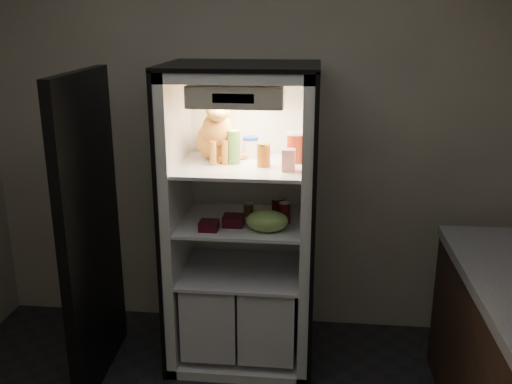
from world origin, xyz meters
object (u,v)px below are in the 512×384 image
parmesan_shaker (234,147)px  condiment_jar (248,209)px  tabby_cat (216,133)px  soda_can_a (280,206)px  pepper_jar (296,147)px  soda_can_c (284,213)px  soda_can_b (277,208)px  refrigerator (243,239)px  cream_carton (289,160)px  berry_box_right (233,221)px  berry_box_left (209,226)px  salsa_jar (264,155)px  grape_bag (267,221)px  mayo_tub (251,147)px

parmesan_shaker → condiment_jar: (0.08, 0.07, -0.41)m
tabby_cat → soda_can_a: size_ratio=4.04×
pepper_jar → soda_can_c: pepper_jar is taller
soda_can_c → soda_can_b: bearing=123.6°
refrigerator → cream_carton: size_ratio=14.95×
berry_box_right → soda_can_b: bearing=31.1°
berry_box_left → salsa_jar: bearing=26.8°
parmesan_shaker → soda_can_a: 0.49m
tabby_cat → pepper_jar: bearing=-19.3°
refrigerator → salsa_jar: refrigerator is taller
soda_can_c → tabby_cat: bearing=164.9°
salsa_jar → berry_box_left: 0.52m
soda_can_b → berry_box_right: soda_can_b is taller
tabby_cat → berry_box_right: size_ratio=3.66×
cream_carton → soda_can_b: cream_carton is taller
salsa_jar → berry_box_right: size_ratio=1.15×
refrigerator → soda_can_a: bearing=15.1°
condiment_jar → soda_can_c: bearing=-24.1°
tabby_cat → berry_box_right: 0.54m
soda_can_a → grape_bag: 0.30m
salsa_jar → soda_can_b: salsa_jar is taller
soda_can_c → berry_box_left: soda_can_c is taller
berry_box_right → cream_carton: bearing=-3.7°
mayo_tub → condiment_jar: (-0.00, -0.09, -0.37)m
grape_bag → berry_box_right: size_ratio=2.03×
mayo_tub → grape_bag: 0.51m
tabby_cat → salsa_jar: tabby_cat is taller
parmesan_shaker → berry_box_left: bearing=-120.4°
tabby_cat → cream_carton: tabby_cat is taller
pepper_jar → salsa_jar: bearing=-145.5°
cream_carton → soda_can_a: 0.44m
mayo_tub → grape_bag: bearing=-68.4°
condiment_jar → berry_box_left: (-0.20, -0.27, -0.02)m
refrigerator → tabby_cat: 0.68m
tabby_cat → parmesan_shaker: 0.16m
cream_carton → condiment_jar: bearing=141.5°
tabby_cat → soda_can_c: 0.63m
soda_can_b → berry_box_left: bearing=-147.6°
soda_can_b → tabby_cat: bearing=173.5°
pepper_jar → condiment_jar: (-0.29, -0.00, -0.40)m
mayo_tub → berry_box_left: 0.57m
salsa_jar → condiment_jar: size_ratio=1.63×
mayo_tub → grape_bag: (0.13, -0.34, -0.36)m
soda_can_a → parmesan_shaker: bearing=-159.0°
cream_carton → soda_can_c: (-0.02, 0.10, -0.35)m
grape_bag → condiment_jar: bearing=118.8°
berry_box_right → mayo_tub: bearing=74.9°
soda_can_b → parmesan_shaker: bearing=-172.3°
grape_bag → tabby_cat: bearing=141.8°
soda_can_c → berry_box_left: 0.46m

